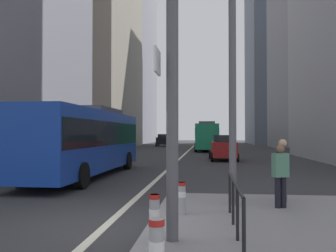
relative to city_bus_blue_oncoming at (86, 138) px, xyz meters
name	(u,v)px	position (x,y,z in m)	size (l,w,h in m)	color
ground_plane	(178,160)	(3.55, 10.87, -1.84)	(160.00, 160.00, 0.00)	#303033
lane_centre_line	(186,153)	(3.55, 20.87, -1.83)	(0.20, 80.00, 0.01)	beige
office_tower_left_mid	(85,35)	(-12.45, 35.62, 14.97)	(13.64, 20.52, 33.62)	gray
office_tower_left_far	(123,22)	(-12.45, 60.41, 24.62)	(11.48, 23.57, 52.92)	gray
office_tower_right_mid	(318,35)	(20.55, 33.44, 13.48)	(10.55, 17.74, 30.63)	gray
office_tower_right_far	(283,36)	(20.55, 56.07, 19.33)	(13.07, 16.75, 42.34)	slate
city_bus_blue_oncoming	(86,138)	(0.00, 0.00, 0.00)	(2.81, 11.50, 3.40)	#14389E
city_bus_red_receding	(207,135)	(5.69, 26.77, 0.00)	(2.82, 11.40, 3.40)	#198456
city_bus_red_distant	(208,135)	(5.85, 43.90, 0.00)	(2.90, 11.04, 3.40)	#198456
car_oncoming_mid	(163,140)	(-1.34, 41.25, -0.85)	(2.04, 4.16, 1.94)	black
car_receding_near	(223,147)	(7.00, 11.37, -0.85)	(2.16, 4.57, 1.94)	maroon
traffic_signal_gantry	(80,26)	(3.45, -10.33, 2.23)	(5.32, 0.65, 6.00)	#515156
street_lamp_post	(232,15)	(6.49, -6.90, 3.45)	(5.50, 0.32, 8.00)	#56565B
bollard_left	(157,252)	(5.21, -12.48, -1.19)	(0.20, 0.20, 0.90)	#99999E
bollard_right	(154,217)	(4.90, -10.60, -1.20)	(0.20, 0.20, 0.87)	#99999E
bollard_back	(182,196)	(5.21, -8.19, -1.26)	(0.20, 0.20, 0.76)	#99999E
pedestrian_railing	(235,196)	(6.35, -9.61, -0.99)	(0.06, 3.48, 0.98)	black
pedestrian_waiting	(280,173)	(7.69, -7.16, -0.79)	(0.44, 0.35, 1.63)	black
pedestrian_walking	(283,166)	(7.94, -6.21, -0.70)	(0.32, 0.42, 1.76)	#423D38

